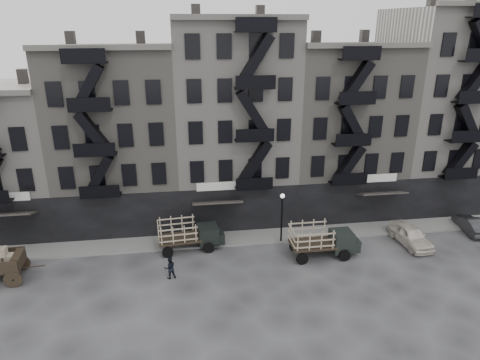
{
  "coord_description": "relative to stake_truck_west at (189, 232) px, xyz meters",
  "views": [
    {
      "loc": [
        -4.65,
        -27.49,
        16.9
      ],
      "look_at": [
        -0.16,
        4.0,
        5.08
      ],
      "focal_mm": 32.0,
      "sensor_mm": 36.0,
      "label": 1
    }
  ],
  "objects": [
    {
      "name": "sidewalk",
      "position": [
        4.4,
        1.14,
        -1.37
      ],
      "size": [
        55.0,
        2.5,
        0.15
      ],
      "primitive_type": "cube",
      "color": "slate",
      "rests_on": "ground"
    },
    {
      "name": "building_east",
      "position": [
        24.4,
        7.21,
        7.56
      ],
      "size": [
        10.0,
        11.35,
        19.2
      ],
      "color": "#AAA59C",
      "rests_on": "ground"
    },
    {
      "name": "building_west",
      "position": [
        -15.6,
        7.22,
        4.56
      ],
      "size": [
        10.0,
        11.35,
        13.2
      ],
      "color": "#AAA59C",
      "rests_on": "ground"
    },
    {
      "name": "building_midwest",
      "position": [
        -5.6,
        7.21,
        6.06
      ],
      "size": [
        10.0,
        11.35,
        16.2
      ],
      "color": "gray",
      "rests_on": "ground"
    },
    {
      "name": "stake_truck_west",
      "position": [
        0.0,
        0.0,
        0.0
      ],
      "size": [
        5.19,
        2.46,
        2.54
      ],
      "rotation": [
        0.0,
        0.0,
        0.09
      ],
      "color": "black",
      "rests_on": "ground"
    },
    {
      "name": "car_far",
      "position": [
        23.9,
        -0.41,
        -0.79
      ],
      "size": [
        1.9,
        4.15,
        1.32
      ],
      "primitive_type": "imported",
      "rotation": [
        0.0,
        0.0,
        3.01
      ],
      "color": "#28282A",
      "rests_on": "ground"
    },
    {
      "name": "pedestrian_mid",
      "position": [
        -1.46,
        -3.94,
        -0.63
      ],
      "size": [
        0.91,
        0.77,
        1.64
      ],
      "primitive_type": "imported",
      "rotation": [
        0.0,
        0.0,
        3.35
      ],
      "color": "black",
      "rests_on": "ground"
    },
    {
      "name": "ground",
      "position": [
        4.4,
        -2.61,
        -1.45
      ],
      "size": [
        140.0,
        140.0,
        0.0
      ],
      "primitive_type": "plane",
      "color": "#38383A",
      "rests_on": "ground"
    },
    {
      "name": "stake_truck_east",
      "position": [
        10.0,
        -2.49,
        0.06
      ],
      "size": [
        5.28,
        2.24,
        2.63
      ],
      "rotation": [
        0.0,
        0.0,
        0.01
      ],
      "color": "black",
      "rests_on": "ground"
    },
    {
      "name": "building_mideast",
      "position": [
        14.4,
        7.21,
        6.06
      ],
      "size": [
        10.0,
        11.35,
        16.2
      ],
      "color": "gray",
      "rests_on": "ground"
    },
    {
      "name": "car_east",
      "position": [
        17.64,
        -1.73,
        -0.67
      ],
      "size": [
        2.18,
        4.7,
        1.56
      ],
      "primitive_type": "imported",
      "rotation": [
        0.0,
        0.0,
        0.08
      ],
      "color": "beige",
      "rests_on": "ground"
    },
    {
      "name": "building_center",
      "position": [
        4.4,
        7.21,
        7.06
      ],
      "size": [
        10.0,
        11.35,
        18.2
      ],
      "color": "#AAA59C",
      "rests_on": "ground"
    },
    {
      "name": "lamp_post",
      "position": [
        7.4,
        -0.01,
        1.34
      ],
      "size": [
        0.36,
        0.36,
        4.28
      ],
      "color": "black",
      "rests_on": "ground"
    }
  ]
}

